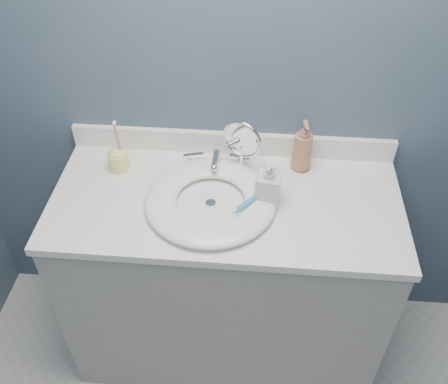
# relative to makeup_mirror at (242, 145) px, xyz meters

# --- Properties ---
(back_wall) EXTENTS (2.20, 0.02, 2.40)m
(back_wall) POSITION_rel_makeup_mirror_xyz_m (-0.04, 0.12, 0.20)
(back_wall) COLOR #3F525E
(back_wall) RESTS_ON ground
(vanity_cabinet) EXTENTS (1.20, 0.55, 0.85)m
(vanity_cabinet) POSITION_rel_makeup_mirror_xyz_m (-0.04, -0.15, -0.58)
(vanity_cabinet) COLOR #A7A199
(vanity_cabinet) RESTS_ON ground
(countertop) EXTENTS (1.22, 0.57, 0.03)m
(countertop) POSITION_rel_makeup_mirror_xyz_m (-0.04, -0.15, -0.14)
(countertop) COLOR white
(countertop) RESTS_ON vanity_cabinet
(backsplash) EXTENTS (1.22, 0.02, 0.09)m
(backsplash) POSITION_rel_makeup_mirror_xyz_m (-0.04, 0.11, -0.08)
(backsplash) COLOR white
(backsplash) RESTS_ON countertop
(basin) EXTENTS (0.45, 0.45, 0.04)m
(basin) POSITION_rel_makeup_mirror_xyz_m (-0.09, -0.18, -0.10)
(basin) COLOR white
(basin) RESTS_ON countertop
(drain) EXTENTS (0.04, 0.04, 0.01)m
(drain) POSITION_rel_makeup_mirror_xyz_m (-0.09, -0.18, -0.12)
(drain) COLOR silver
(drain) RESTS_ON countertop
(faucet) EXTENTS (0.25, 0.13, 0.07)m
(faucet) POSITION_rel_makeup_mirror_xyz_m (-0.09, 0.02, -0.09)
(faucet) COLOR silver
(faucet) RESTS_ON countertop
(makeup_mirror) EXTENTS (0.14, 0.09, 0.22)m
(makeup_mirror) POSITION_rel_makeup_mirror_xyz_m (0.00, 0.00, 0.00)
(makeup_mirror) COLOR silver
(makeup_mirror) RESTS_ON countertop
(soap_bottle_amber) EXTENTS (0.09, 0.09, 0.20)m
(soap_bottle_amber) POSITION_rel_makeup_mirror_xyz_m (0.22, 0.04, -0.02)
(soap_bottle_amber) COLOR #AA6C4C
(soap_bottle_amber) RESTS_ON countertop
(soap_bottle_clear) EXTENTS (0.09, 0.09, 0.18)m
(soap_bottle_clear) POSITION_rel_makeup_mirror_xyz_m (0.10, -0.15, -0.03)
(soap_bottle_clear) COLOR silver
(soap_bottle_clear) RESTS_ON countertop
(toothbrush_holder) EXTENTS (0.07, 0.07, 0.21)m
(toothbrush_holder) POSITION_rel_makeup_mirror_xyz_m (-0.45, -0.02, -0.07)
(toothbrush_holder) COLOR #FFEF7F
(toothbrush_holder) RESTS_ON countertop
(toothbrush_lying) EXTENTS (0.12, 0.14, 0.02)m
(toothbrush_lying) POSITION_rel_makeup_mirror_xyz_m (0.04, -0.20, -0.08)
(toothbrush_lying) COLOR #3782C4
(toothbrush_lying) RESTS_ON basin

